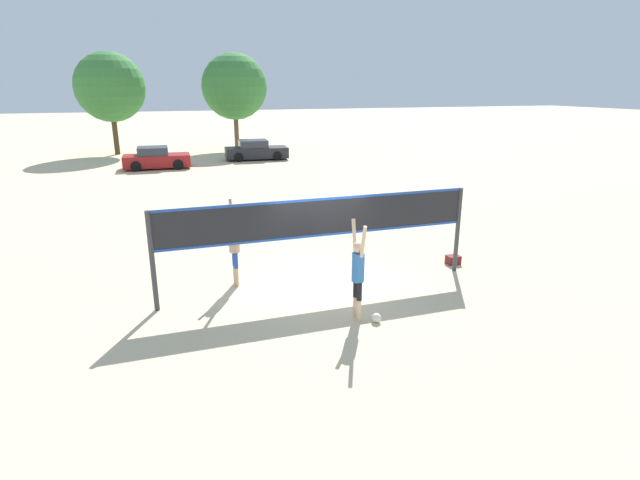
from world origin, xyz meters
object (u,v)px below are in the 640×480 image
Objects in this scene: player_spiker at (358,269)px; player_blocker at (234,242)px; gear_bag at (453,260)px; tree_left_cluster at (234,87)px; parked_car_near at (156,159)px; volleyball_net at (320,225)px; volleyball at (377,318)px; tree_right_cluster at (110,87)px; parked_car_mid at (256,151)px.

player_spiker is 1.00× the size of player_blocker.
gear_bag is 0.05× the size of tree_left_cluster.
volleyball_net is at bearing -79.52° from parked_car_near.
player_blocker is at bearing 129.04° from volleyball.
player_blocker is (-2.02, 0.96, -0.52)m from volleyball_net.
tree_left_cluster is at bearing 85.68° from volleyball.
player_spiker is (0.21, -1.96, -0.51)m from volleyball_net.
volleyball_net reaches higher than player_blocker.
tree_left_cluster is (2.78, 31.79, 3.78)m from player_spiker.
parked_car_near is at bearing 8.79° from player_spiker.
parked_car_near reaches higher than volleyball.
parked_car_near is 0.54× the size of tree_left_cluster.
tree_right_cluster is (-6.19, 30.27, 3.24)m from volleyball_net.
volleyball is (0.36, -0.28, -1.10)m from player_spiker.
volleyball is 0.56× the size of gear_bag.
parked_car_mid is (5.36, 23.10, -0.58)m from player_blocker.
tree_left_cluster is (2.42, 32.07, 4.89)m from volleyball.
player_blocker reaches higher than volleyball.
tree_left_cluster is at bearing 97.97° from parked_car_mid.
volleyball is at bearing -94.32° from tree_left_cluster.
player_blocker is at bearing -99.86° from tree_left_cluster.
tree_left_cluster is at bearing -2.78° from tree_right_cluster.
parked_car_mid is 12.18m from tree_right_cluster.
player_blocker is 21.21m from parked_car_near.
player_spiker reaches higher than volleyball.
tree_left_cluster is at bearing 51.40° from parked_car_near.
gear_bag is (6.36, -0.45, -1.07)m from player_blocker.
player_spiker is 0.50× the size of parked_car_mid.
tree_left_cluster is (6.50, 7.73, 4.37)m from parked_car_near.
player_spiker is at bearing -95.00° from tree_left_cluster.
gear_bag is (3.77, 2.74, 0.02)m from volleyball.
tree_left_cluster reaches higher than volleyball_net.
player_blocker is 5.99× the size of gear_bag.
volleyball_net is 24.31m from parked_car_mid.
parked_car_near is 11.00m from tree_left_cluster.
volleyball_net reaches higher than player_spiker.
volleyball_net is 1.83× the size of parked_car_mid.
parked_car_near is (-4.08, 24.34, 0.52)m from volleyball.
tree_right_cluster is at bearing 177.22° from tree_left_cluster.
player_spiker is 10.82× the size of volleyball.
volleyball is 0.05× the size of parked_car_near.
tree_right_cluster is at bearing 11.24° from player_spiker.
player_spiker is 0.55× the size of parked_car_near.
tree_left_cluster reaches higher than tree_right_cluster.
parked_car_near is at bearing 99.01° from volleyball_net.
player_spiker is 0.30× the size of tree_right_cluster.
player_blocker is at bearing -81.91° from tree_right_cluster.
volleyball_net is 22.41m from parked_car_near.
volleyball_net is 3.63× the size of player_blocker.
gear_bag is (4.34, 0.50, -1.59)m from volleyball_net.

